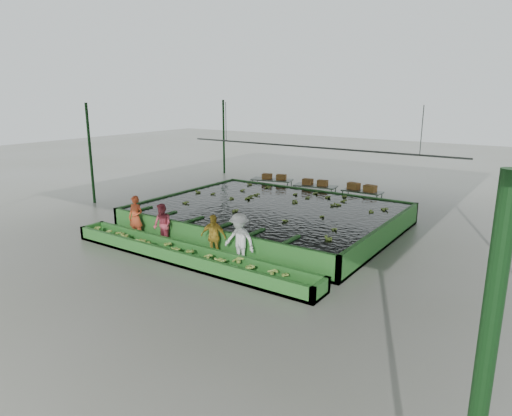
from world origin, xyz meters
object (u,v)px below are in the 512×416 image
Objects in this scene: worker_a at (136,217)px; worker_b at (162,225)px; packing_table_right at (362,200)px; worker_c at (213,237)px; sorting_trough at (186,255)px; packing_table_mid at (315,195)px; packing_table_left at (272,188)px; box_stack_right at (362,190)px; box_stack_mid at (315,185)px; worker_d at (240,240)px; flotation_tank at (269,216)px; box_stack_left at (274,179)px.

worker_b is at bearing -12.57° from worker_a.
worker_c is at bearing -99.08° from packing_table_right.
sorting_trough is 9.77m from packing_table_mid.
worker_a is 1.09× the size of worker_c.
worker_c reaches higher than packing_table_left.
packing_table_right is at bearing -48.73° from box_stack_right.
packing_table_right is at bearing 78.30° from worker_b.
box_stack_right is (4.87, 0.45, 0.38)m from packing_table_left.
packing_table_right is 2.43m from box_stack_mid.
worker_b is (1.43, 0.00, -0.06)m from worker_a.
flotation_tank is at bearing 111.48° from worker_d.
box_stack_mid reaches higher than packing_table_mid.
box_stack_left is (-0.89, 9.04, 0.20)m from worker_b.
packing_table_mid is 2.56m from box_stack_left.
worker_c reaches higher than box_stack_mid.
worker_c is 1.20× the size of box_stack_left.
box_stack_right is (3.85, 9.49, 0.09)m from worker_b.
worker_d is 9.17m from packing_table_mid.
worker_b is at bearing -84.40° from box_stack_left.
flotation_tank is at bearing -58.48° from packing_table_left.
box_stack_right is (2.23, 0.53, 0.39)m from packing_table_mid.
box_stack_right is at bearing 78.77° from worker_b.
box_stack_right reaches higher than sorting_trough.
box_stack_left is at bearing 93.53° from worker_c.
box_stack_mid reaches higher than packing_table_left.
worker_c is 0.73× the size of packing_table_mid.
worker_a is at bearing -108.40° from box_stack_mid.
box_stack_left is at bearing 179.17° from box_stack_mid.
box_stack_mid is (-0.32, 9.81, 0.71)m from sorting_trough.
box_stack_mid is at bearing -168.05° from box_stack_right.
worker_c is at bearing -83.09° from flotation_tank.
worker_c is (0.52, -4.30, 0.32)m from flotation_tank.
packing_table_mid is at bearing -1.84° from box_stack_left.
worker_d reaches higher than sorting_trough.
worker_c is 9.63m from box_stack_left.
flotation_tank is at bearing 39.83° from worker_a.
packing_table_right is 1.32× the size of box_stack_right.
packing_table_right is (5.34, 9.42, -0.40)m from worker_a.
box_stack_right is (5.28, 9.49, 0.03)m from worker_a.
box_stack_mid reaches higher than flotation_tank.
packing_table_right is at bearing 78.79° from sorting_trough.
sorting_trough is at bearing -74.27° from box_stack_left.
box_stack_left is 4.76m from box_stack_right.
packing_table_left is at bearing 117.43° from worker_d.
worker_c is at bearing -12.57° from worker_a.
worker_d reaches higher than box_stack_right.
worker_b reaches higher than box_stack_left.
flotation_tank is 4.75× the size of packing_table_mid.
box_stack_left is 0.89× the size of box_stack_right.
worker_b reaches higher than packing_table_left.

